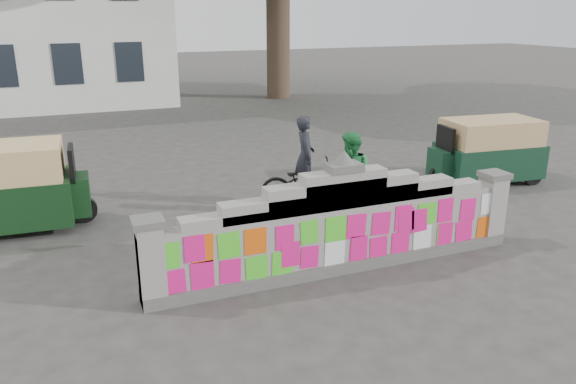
% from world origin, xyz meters
% --- Properties ---
extents(ground, '(100.00, 100.00, 0.00)m').
position_xyz_m(ground, '(0.00, 0.00, 0.00)').
color(ground, '#383533').
rests_on(ground, ground).
extents(parapet_wall, '(6.48, 0.44, 2.01)m').
position_xyz_m(parapet_wall, '(-0.00, -0.01, 0.75)').
color(parapet_wall, '#4C4C49').
rests_on(parapet_wall, ground).
extents(cyclist_bike, '(2.02, 1.14, 1.01)m').
position_xyz_m(cyclist_bike, '(0.77, 3.17, 0.50)').
color(cyclist_bike, black).
rests_on(cyclist_bike, ground).
extents(cyclist_rider, '(0.55, 0.71, 1.71)m').
position_xyz_m(cyclist_rider, '(0.77, 3.17, 0.85)').
color(cyclist_rider, black).
rests_on(cyclist_rider, ground).
extents(pedestrian, '(0.84, 0.98, 1.77)m').
position_xyz_m(pedestrian, '(1.28, 2.05, 0.89)').
color(pedestrian, '#248741').
rests_on(pedestrian, ground).
extents(rickshaw_left, '(3.06, 1.56, 1.67)m').
position_xyz_m(rickshaw_left, '(-5.11, 3.97, 0.87)').
color(rickshaw_left, black).
rests_on(rickshaw_left, ground).
extents(rickshaw_right, '(2.86, 1.55, 1.55)m').
position_xyz_m(rickshaw_right, '(5.56, 3.04, 0.81)').
color(rickshaw_right, '#10311F').
rests_on(rickshaw_right, ground).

